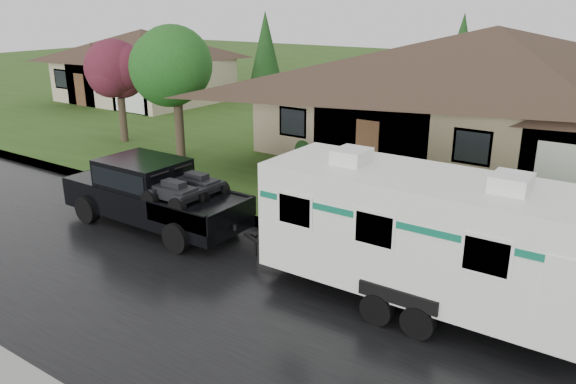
# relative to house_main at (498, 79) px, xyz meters

# --- Properties ---
(ground) EXTENTS (140.00, 140.00, 0.00)m
(ground) POSITION_rel_house_main_xyz_m (-2.29, -13.84, -3.59)
(ground) COLOR #2C4C17
(ground) RESTS_ON ground
(road) EXTENTS (140.00, 8.00, 0.01)m
(road) POSITION_rel_house_main_xyz_m (-2.29, -15.84, -3.59)
(road) COLOR black
(road) RESTS_ON ground
(curb) EXTENTS (140.00, 0.50, 0.15)m
(curb) POSITION_rel_house_main_xyz_m (-2.29, -11.59, -3.52)
(curb) COLOR gray
(curb) RESTS_ON ground
(lawn) EXTENTS (140.00, 26.00, 0.15)m
(lawn) POSITION_rel_house_main_xyz_m (-2.29, 1.16, -3.52)
(lawn) COLOR #2C4C17
(lawn) RESTS_ON ground
(house_main) EXTENTS (19.44, 10.80, 6.90)m
(house_main) POSITION_rel_house_main_xyz_m (0.00, 0.00, 0.00)
(house_main) COLOR tan
(house_main) RESTS_ON lawn
(house_far) EXTENTS (10.80, 8.64, 5.80)m
(house_far) POSITION_rel_house_main_xyz_m (-24.07, 2.02, -0.62)
(house_far) COLOR #BFAC8E
(house_far) RESTS_ON lawn
(tree_left_green) EXTENTS (3.35, 3.35, 5.54)m
(tree_left_green) POSITION_rel_house_main_xyz_m (-11.24, -7.54, 0.40)
(tree_left_green) COLOR #382B1E
(tree_left_green) RESTS_ON lawn
(tree_red) EXTENTS (2.92, 2.92, 4.84)m
(tree_red) POSITION_rel_house_main_xyz_m (-15.75, -6.91, -0.09)
(tree_red) COLOR #382B1E
(tree_red) RESTS_ON lawn
(shrub_row) EXTENTS (13.60, 1.00, 1.00)m
(shrub_row) POSITION_rel_house_main_xyz_m (-0.29, -4.54, -2.94)
(shrub_row) COLOR #143814
(shrub_row) RESTS_ON lawn
(pickup_truck) EXTENTS (6.26, 2.38, 2.09)m
(pickup_truck) POSITION_rel_house_main_xyz_m (-6.56, -13.47, -2.47)
(pickup_truck) COLOR black
(pickup_truck) RESTS_ON ground
(travel_trailer) EXTENTS (7.72, 2.71, 3.46)m
(travel_trailer) POSITION_rel_house_main_xyz_m (2.25, -13.47, -1.75)
(travel_trailer) COLOR white
(travel_trailer) RESTS_ON ground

